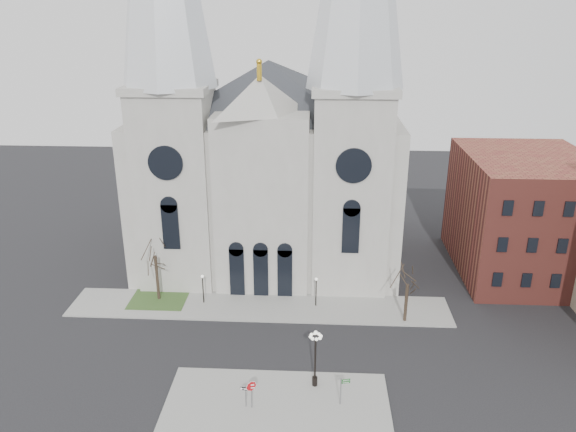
{
  "coord_description": "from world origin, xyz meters",
  "views": [
    {
      "loc": [
        5.85,
        -40.83,
        30.17
      ],
      "look_at": [
        3.23,
        8.0,
        11.56
      ],
      "focal_mm": 35.0,
      "sensor_mm": 36.0,
      "label": 1
    }
  ],
  "objects_px": {
    "stop_sign": "(251,389)",
    "one_way_sign": "(246,393)",
    "globe_lamp": "(315,352)",
    "street_name_sign": "(342,389)"
  },
  "relations": [
    {
      "from": "one_way_sign",
      "to": "globe_lamp",
      "type": "bearing_deg",
      "value": 34.38
    },
    {
      "from": "one_way_sign",
      "to": "street_name_sign",
      "type": "bearing_deg",
      "value": 11.1
    },
    {
      "from": "stop_sign",
      "to": "globe_lamp",
      "type": "relative_size",
      "value": 0.47
    },
    {
      "from": "one_way_sign",
      "to": "street_name_sign",
      "type": "height_order",
      "value": "street_name_sign"
    },
    {
      "from": "globe_lamp",
      "to": "one_way_sign",
      "type": "xyz_separation_m",
      "value": [
        -5.43,
        -2.96,
        -1.98
      ]
    },
    {
      "from": "globe_lamp",
      "to": "street_name_sign",
      "type": "bearing_deg",
      "value": -46.45
    },
    {
      "from": "stop_sign",
      "to": "globe_lamp",
      "type": "bearing_deg",
      "value": 22.22
    },
    {
      "from": "globe_lamp",
      "to": "one_way_sign",
      "type": "bearing_deg",
      "value": -151.42
    },
    {
      "from": "stop_sign",
      "to": "one_way_sign",
      "type": "relative_size",
      "value": 1.28
    },
    {
      "from": "stop_sign",
      "to": "globe_lamp",
      "type": "xyz_separation_m",
      "value": [
        4.96,
        3.04,
        1.54
      ]
    }
  ]
}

